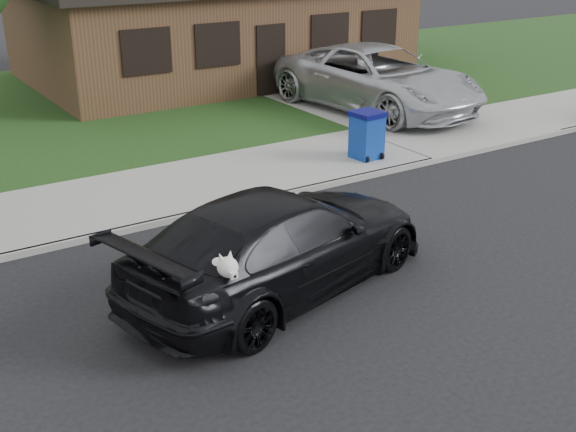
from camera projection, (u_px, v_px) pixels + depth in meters
ground at (411, 257)px, 11.93m from camera, size 120.00×120.00×0.00m
sidewalk at (258, 172)px, 15.80m from camera, size 60.00×3.00×0.12m
curb at (295, 192)px, 14.63m from camera, size 60.00×0.12×0.12m
lawn at (125, 101)px, 22.03m from camera, size 60.00×13.00×0.13m
driveway at (342, 95)px, 22.69m from camera, size 4.50×13.00×0.14m
sedan at (280, 242)px, 10.64m from camera, size 5.65×3.46×1.53m
minivan at (378, 79)px, 20.33m from camera, size 3.67×6.72×1.79m
recycling_bin at (367, 135)px, 16.35m from camera, size 0.70×0.72×1.08m
house at (210, 15)px, 24.80m from camera, size 12.60×8.60×4.65m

